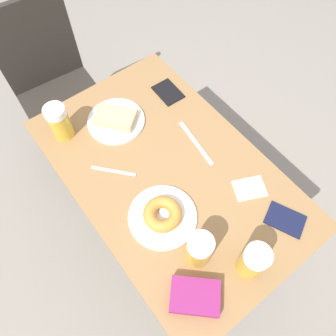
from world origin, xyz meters
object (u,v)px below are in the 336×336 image
napkin_folded (250,188)px  blue_pouch (195,297)px  chair (50,76)px  passport_near_edge (285,220)px  plate_with_cake (116,119)px  plate_with_donut (162,215)px  beer_mug_center (253,261)px  beer_mug_left (199,250)px  passport_far_edge (168,92)px  knife (196,143)px  fork (114,171)px  beer_mug_right (59,122)px

napkin_folded → blue_pouch: 0.42m
chair → napkin_folded: (0.26, -1.14, 0.20)m
blue_pouch → passport_near_edge: bearing=0.3°
plate_with_cake → blue_pouch: size_ratio=1.29×
plate_with_donut → beer_mug_center: (0.11, -0.30, 0.06)m
beer_mug_left → passport_far_edge: 0.70m
passport_near_edge → passport_far_edge: (0.03, 0.69, 0.00)m
beer_mug_left → beer_mug_center: (0.10, -0.12, 0.00)m
beer_mug_center → blue_pouch: (-0.19, 0.03, -0.05)m
plate_with_cake → knife: size_ratio=1.01×
chair → passport_near_edge: 1.34m
plate_with_cake → beer_mug_center: bearing=-88.8°
knife → passport_far_edge: 0.28m
beer_mug_center → blue_pouch: 0.20m
passport_near_edge → blue_pouch: 0.40m
beer_mug_center → fork: (-0.15, 0.55, -0.07)m
plate_with_donut → beer_mug_center: beer_mug_center is taller
napkin_folded → blue_pouch: (-0.39, -0.16, 0.02)m
plate_with_donut → passport_near_edge: 0.41m
fork → blue_pouch: (-0.04, -0.51, 0.02)m
passport_far_edge → blue_pouch: bearing=-122.0°
beer_mug_left → knife: beer_mug_left is taller
beer_mug_left → fork: size_ratio=1.11×
beer_mug_left → plate_with_cake: bearing=81.6°
napkin_folded → chair: bearing=102.9°
plate_with_donut → napkin_folded: bearing=-18.4°
knife → beer_mug_left: bearing=-129.4°
passport_far_edge → blue_pouch: 0.82m
chair → napkin_folded: bearing=-73.0°
fork → beer_mug_right: bearing=103.0°
plate_with_donut → knife: (0.28, 0.16, -0.02)m
plate_with_cake → blue_pouch: (-0.18, -0.70, 0.00)m
chair → plate_with_donut: (-0.05, -1.03, 0.22)m
fork → knife: 0.33m
knife → fork: bearing=164.5°
plate_with_donut → passport_far_edge: plate_with_donut is taller
chair → beer_mug_center: (0.06, -1.33, 0.27)m
napkin_folded → fork: bearing=134.2°
passport_near_edge → blue_pouch: blue_pouch is taller
plate_with_donut → beer_mug_right: 0.52m
plate_with_donut → knife: bearing=29.9°
beer_mug_left → napkin_folded: size_ratio=1.11×
plate_with_donut → beer_mug_right: (-0.09, 0.51, 0.06)m
beer_mug_center → fork: 0.57m
napkin_folded → fork: (-0.34, 0.35, -0.00)m
beer_mug_left → passport_near_edge: bearing=-15.7°
plate_with_donut → fork: (-0.03, 0.25, -0.02)m
beer_mug_right → plate_with_cake: bearing=-21.2°
beer_mug_left → knife: size_ratio=0.66×
plate_with_cake → beer_mug_center: 0.73m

